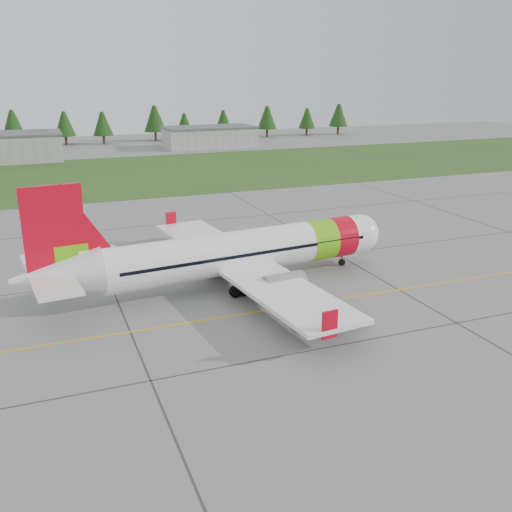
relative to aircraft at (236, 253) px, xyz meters
name	(u,v)px	position (x,y,z in m)	size (l,w,h in m)	color
ground	(349,343)	(3.70, -14.96, -3.18)	(320.00, 320.00, 0.00)	gray
aircraft	(236,253)	(0.00, 0.00, 0.00)	(36.38, 33.70, 11.03)	white
follow_me_car	(344,304)	(4.67, -12.21, -1.18)	(1.61, 1.37, 4.01)	orange
grass_strip	(143,173)	(3.70, 67.04, -3.17)	(320.00, 50.00, 0.03)	#30561E
taxi_guideline	(303,305)	(3.70, -6.96, -3.17)	(120.00, 0.25, 0.02)	gold
hangar_east	(209,138)	(28.70, 103.04, -0.58)	(24.00, 12.00, 5.20)	#A8A8A3
treeline	(105,125)	(3.70, 123.04, 1.82)	(160.00, 8.00, 10.00)	#1C3F14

